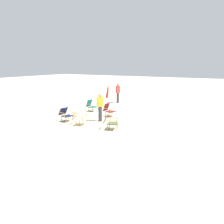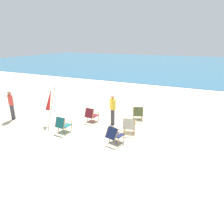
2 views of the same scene
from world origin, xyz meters
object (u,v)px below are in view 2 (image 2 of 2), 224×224
Objects in this scene: beach_chair_back_right at (129,125)px; person_by_waterline at (11,105)px; beach_chair_mid_center at (91,114)px; beach_chair_far_center at (138,113)px; beach_chair_front_right at (115,134)px; umbrella_furled_red at (50,99)px; beach_chair_front_left at (63,124)px; person_near_chairs at (113,110)px.

beach_chair_back_right is 6.70m from person_by_waterline.
person_by_waterline is at bearing -170.99° from beach_chair_back_right.
beach_chair_mid_center is 2.60m from beach_chair_far_center.
beach_chair_front_right is at bearing -37.63° from beach_chair_mid_center.
person_by_waterline is (-4.22, -1.53, 0.41)m from beach_chair_mid_center.
beach_chair_mid_center reaches higher than beach_chair_far_center.
beach_chair_back_right reaches higher than beach_chair_far_center.
umbrella_furled_red reaches higher than beach_chair_far_center.
person_by_waterline reaches higher than beach_chair_mid_center.
beach_chair_front_left is 3.67m from person_by_waterline.
beach_chair_far_center reaches higher than beach_chair_front_right.
umbrella_furled_red is at bearing 9.94° from person_by_waterline.
beach_chair_front_right is 6.37m from person_by_waterline.
umbrella_furled_red reaches higher than beach_chair_mid_center.
person_near_chairs is 1.00× the size of person_by_waterline.
beach_chair_front_left is 0.50× the size of person_near_chairs.
beach_chair_far_center is at bearing 47.46° from beach_chair_front_left.
beach_chair_mid_center is (-2.38, 0.48, 0.00)m from beach_chair_back_right.
beach_chair_far_center is 2.98m from beach_chair_front_right.
beach_chair_mid_center is at bearing 168.60° from beach_chair_back_right.
beach_chair_mid_center reaches higher than beach_chair_front_right.
beach_chair_far_center is 7.08m from person_by_waterline.
beach_chair_front_right is at bearing 1.71° from beach_chair_front_left.
umbrella_furled_red is at bearing -148.83° from beach_chair_far_center.
umbrella_furled_red is (-1.81, -1.10, 0.92)m from beach_chair_mid_center.
person_by_waterline is (-6.35, 0.12, 0.42)m from beach_chair_front_right.
beach_chair_mid_center is 0.50× the size of person_by_waterline.
person_near_chairs reaches higher than beach_chair_mid_center.
umbrella_furled_red reaches higher than beach_chair_back_right.
person_by_waterline reaches higher than beach_chair_front_left.
person_near_chairs is at bearing 151.47° from beach_chair_back_right.
person_near_chairs is at bearing 22.60° from umbrella_furled_red.
beach_chair_front_left is 2.63m from person_near_chairs.
person_by_waterline reaches higher than beach_chair_back_right.
beach_chair_mid_center is at bearing -172.78° from person_near_chairs.
beach_chair_front_right is at bearing -7.78° from umbrella_furled_red.
beach_chair_front_right is (2.71, 0.08, -0.01)m from beach_chair_front_left.
beach_chair_far_center is 0.53× the size of person_near_chairs.
beach_chair_front_right is (-0.10, -2.98, -0.01)m from beach_chair_far_center.
beach_chair_back_right is 4.33m from umbrella_furled_red.
beach_chair_mid_center is 1.29m from person_near_chairs.
umbrella_furled_red is (-4.04, -2.44, 0.92)m from beach_chair_far_center.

